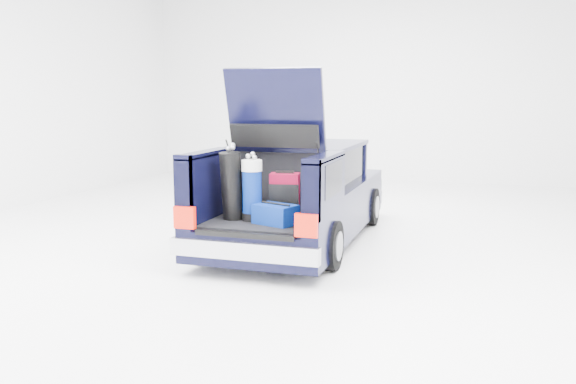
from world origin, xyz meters
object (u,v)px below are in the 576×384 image
(blue_golf_bag, at_px, (252,190))
(blue_duffel, at_px, (276,214))
(black_golf_bag, at_px, (232,186))
(red_suitcase, at_px, (285,196))
(car, at_px, (300,195))

(blue_golf_bag, xyz_separation_m, blue_duffel, (0.35, -0.12, -0.27))
(blue_golf_bag, bearing_deg, black_golf_bag, 160.80)
(red_suitcase, distance_m, black_golf_bag, 0.68)
(car, height_order, red_suitcase, car)
(blue_duffel, bearing_deg, blue_golf_bag, -179.10)
(black_golf_bag, xyz_separation_m, blue_duffel, (0.61, -0.10, -0.31))
(red_suitcase, height_order, blue_duffel, red_suitcase)
(car, height_order, black_golf_bag, car)
(car, bearing_deg, red_suitcase, -81.75)
(car, relative_size, red_suitcase, 7.77)
(blue_golf_bag, height_order, blue_duffel, blue_golf_bag)
(black_golf_bag, xyz_separation_m, blue_golf_bag, (0.26, 0.02, -0.04))
(black_golf_bag, distance_m, blue_duffel, 0.69)
(red_suitcase, distance_m, blue_duffel, 0.41)
(red_suitcase, relative_size, blue_golf_bag, 0.70)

